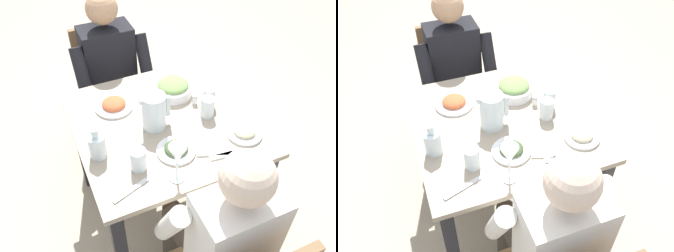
{
  "view_description": "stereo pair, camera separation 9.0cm",
  "coord_description": "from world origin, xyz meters",
  "views": [
    {
      "loc": [
        -0.52,
        -1.23,
        1.96
      ],
      "look_at": [
        0.01,
        -0.03,
        0.74
      ],
      "focal_mm": 37.35,
      "sensor_mm": 36.0,
      "label": 1
    },
    {
      "loc": [
        -0.44,
        -1.26,
        1.96
      ],
      "look_at": [
        0.01,
        -0.03,
        0.74
      ],
      "focal_mm": 37.35,
      "sensor_mm": 36.0,
      "label": 2
    }
  ],
  "objects": [
    {
      "name": "water_glass_center",
      "position": [
        0.23,
        -0.05,
        0.81
      ],
      "size": [
        0.07,
        0.07,
        0.11
      ],
      "primitive_type": "cylinder",
      "color": "silver",
      "rests_on": "dining_table"
    },
    {
      "name": "plate_beans",
      "position": [
        0.32,
        -0.25,
        0.77
      ],
      "size": [
        0.17,
        0.17,
        0.04
      ],
      "color": "white",
      "rests_on": "dining_table"
    },
    {
      "name": "oil_carafe",
      "position": [
        -0.37,
        -0.1,
        0.82
      ],
      "size": [
        0.08,
        0.08,
        0.16
      ],
      "color": "silver",
      "rests_on": "dining_table"
    },
    {
      "name": "fork_near",
      "position": [
        0.12,
        -0.31,
        0.76
      ],
      "size": [
        0.17,
        0.09,
        0.01
      ],
      "primitive_type": "cube",
      "rotation": [
        0.0,
        0.0,
        -0.37
      ],
      "color": "silver",
      "rests_on": "dining_table"
    },
    {
      "name": "wine_glass",
      "position": [
        -0.09,
        -0.36,
        0.9
      ],
      "size": [
        0.08,
        0.08,
        0.2
      ],
      "color": "silver",
      "rests_on": "dining_table"
    },
    {
      "name": "water_glass_near_left",
      "position": [
        -0.22,
        -0.24,
        0.81
      ],
      "size": [
        0.07,
        0.07,
        0.11
      ],
      "primitive_type": "cylinder",
      "color": "silver",
      "rests_on": "dining_table"
    },
    {
      "name": "ground_plane",
      "position": [
        0.0,
        0.0,
        0.0
      ],
      "size": [
        8.0,
        8.0,
        0.0
      ],
      "primitive_type": "plane",
      "color": "tan"
    },
    {
      "name": "fork_far",
      "position": [
        0.17,
        -0.34,
        0.76
      ],
      "size": [
        0.17,
        0.04,
        0.01
      ],
      "primitive_type": "cube",
      "rotation": [
        0.0,
        0.0,
        -0.1
      ],
      "color": "silver",
      "rests_on": "dining_table"
    },
    {
      "name": "plate_rice_curry",
      "position": [
        -0.2,
        0.21,
        0.78
      ],
      "size": [
        0.21,
        0.21,
        0.05
      ],
      "color": "white",
      "rests_on": "dining_table"
    },
    {
      "name": "salad_bowl",
      "position": [
        0.14,
        0.19,
        0.8
      ],
      "size": [
        0.21,
        0.21,
        0.09
      ],
      "color": "white",
      "rests_on": "dining_table"
    },
    {
      "name": "chair_far",
      "position": [
        -0.08,
        0.81,
        0.51
      ],
      "size": [
        0.4,
        0.4,
        0.89
      ],
      "color": "brown",
      "rests_on": "ground_plane"
    },
    {
      "name": "water_glass_far_left",
      "position": [
        0.27,
        0.02,
        0.81
      ],
      "size": [
        0.07,
        0.07,
        0.11
      ],
      "primitive_type": "cylinder",
      "color": "silver",
      "rests_on": "dining_table"
    },
    {
      "name": "diner_near",
      "position": [
        -0.01,
        -0.6,
        0.65
      ],
      "size": [
        0.48,
        0.53,
        1.19
      ],
      "color": "silver",
      "rests_on": "ground_plane"
    },
    {
      "name": "dining_table",
      "position": [
        0.0,
        0.0,
        0.63
      ],
      "size": [
        0.9,
        0.9,
        0.76
      ],
      "color": "gray",
      "rests_on": "ground_plane"
    },
    {
      "name": "water_pitcher",
      "position": [
        -0.06,
        -0.01,
        0.85
      ],
      "size": [
        0.16,
        0.12,
        0.19
      ],
      "color": "silver",
      "rests_on": "dining_table"
    },
    {
      "name": "salt_shaker",
      "position": [
        0.21,
        0.06,
        0.79
      ],
      "size": [
        0.03,
        0.03,
        0.05
      ],
      "color": "white",
      "rests_on": "dining_table"
    },
    {
      "name": "plate_dolmas",
      "position": [
        -0.03,
        -0.22,
        0.77
      ],
      "size": [
        0.18,
        0.18,
        0.04
      ],
      "color": "white",
      "rests_on": "dining_table"
    },
    {
      "name": "knife_near",
      "position": [
        -0.3,
        -0.35,
        0.76
      ],
      "size": [
        0.18,
        0.08,
        0.01
      ],
      "primitive_type": "cube",
      "rotation": [
        0.0,
        0.0,
        0.32
      ],
      "color": "silver",
      "rests_on": "dining_table"
    },
    {
      "name": "diner_far",
      "position": [
        -0.08,
        0.6,
        0.65
      ],
      "size": [
        0.48,
        0.53,
        1.19
      ],
      "color": "black",
      "rests_on": "ground_plane"
    }
  ]
}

